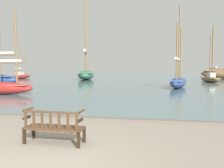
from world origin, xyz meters
The scene contains 8 objects.
ground_plane centered at (0.00, 0.00, 0.00)m, with size 160.00×160.00×0.00m, color gray.
harbor_water centered at (0.00, 44.00, 0.04)m, with size 100.00×80.00×0.08m, color slate.
quay_edge_kerb centered at (0.00, 3.85, 0.06)m, with size 40.00×0.30×0.12m, color #675F54.
park_bench centered at (-0.26, 1.10, 0.47)m, with size 1.62×0.59×0.92m.
sailboat_centre_channel centered at (5.37, 19.07, 0.78)m, with size 2.96×7.49×8.39m.
sailboat_outer_starboard centered at (-8.93, 34.25, 1.25)m, with size 5.31×10.84×14.88m.
sailboat_outer_port centered at (11.10, 28.94, 0.63)m, with size 2.15×5.97×6.92m.
sailboat_far_port centered at (-21.74, 34.14, 0.67)m, with size 1.71×5.56×6.32m.
Camera 1 is at (2.22, -4.34, 2.01)m, focal length 35.00 mm.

